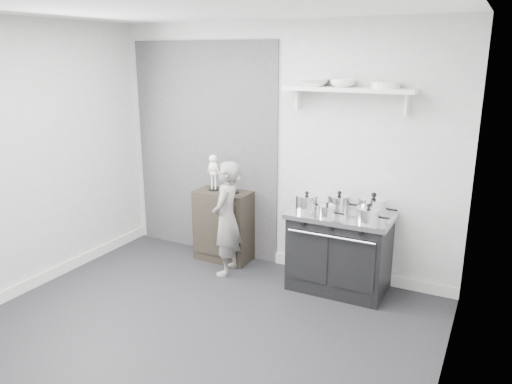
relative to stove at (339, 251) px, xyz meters
The scene contains 16 objects.
ground 1.75m from the stove, 119.89° to the right, with size 4.00×4.00×0.00m, color black.
room_shell 2.03m from the stove, 125.24° to the right, with size 4.02×3.62×2.71m.
wall_shelf 1.61m from the stove, 103.51° to the left, with size 1.30×0.26×0.24m.
stove is the anchor object (origin of this frame).
side_cabinet 1.45m from the stove, behind, with size 0.64×0.37×0.83m, color black.
child 1.25m from the stove, behind, with size 0.46×0.30×1.26m, color slate.
pot_front_left 0.60m from the stove, 168.50° to the right, with size 0.31×0.23×0.20m.
pot_back_left 0.50m from the stove, 118.54° to the left, with size 0.33×0.25×0.20m.
pot_back_right 0.58m from the stove, 15.16° to the left, with size 0.39×0.30×0.23m.
pot_front_right 0.59m from the stove, 25.39° to the right, with size 0.32×0.23×0.18m.
pot_front_center 0.50m from the stove, 117.65° to the right, with size 0.25×0.17×0.14m.
skeleton_full 1.71m from the stove, behind, with size 0.13×0.09×0.48m, color white, non-canonical shape.
skeleton_torso 1.44m from the stove, behind, with size 0.11×0.07×0.38m, color white, non-canonical shape.
bowl_large 1.73m from the stove, 154.33° to the left, with size 0.32×0.32×0.08m, color white.
bowl_small 1.68m from the stove, 118.78° to the left, with size 0.25×0.25×0.08m, color white.
plate_stack 1.70m from the stove, 32.03° to the left, with size 0.27×0.27×0.06m, color white.
Camera 1 is at (2.24, -3.13, 2.36)m, focal length 35.00 mm.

